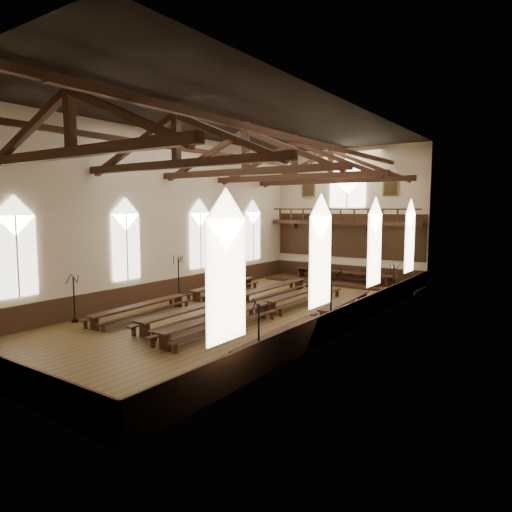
{
  "coord_description": "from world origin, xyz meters",
  "views": [
    {
      "loc": [
        14.16,
        -19.3,
        5.52
      ],
      "look_at": [
        -0.39,
        1.5,
        2.85
      ],
      "focal_mm": 32.0,
      "sensor_mm": 36.0,
      "label": 1
    }
  ],
  "objects_px": {
    "high_table": "(342,273)",
    "candelabrum_right_mid": "(331,314)",
    "refectory_row_b": "(239,298)",
    "refectory_row_c": "(266,305)",
    "refectory_row_a": "(187,296)",
    "candelabrum_left_near": "(74,308)",
    "refectory_row_d": "(317,317)",
    "dais": "(342,282)",
    "candelabrum_right_near": "(259,349)",
    "candelabrum_right_far": "(393,290)",
    "candelabrum_left_far": "(227,276)",
    "candelabrum_left_mid": "(179,285)"
  },
  "relations": [
    {
      "from": "refectory_row_b",
      "to": "refectory_row_c",
      "type": "height_order",
      "value": "refectory_row_c"
    },
    {
      "from": "dais",
      "to": "candelabrum_left_near",
      "type": "height_order",
      "value": "candelabrum_left_near"
    },
    {
      "from": "high_table",
      "to": "candelabrum_right_near",
      "type": "distance_m",
      "value": 18.94
    },
    {
      "from": "candelabrum_right_near",
      "to": "candelabrum_left_near",
      "type": "bearing_deg",
      "value": 178.48
    },
    {
      "from": "high_table",
      "to": "candelabrum_left_far",
      "type": "bearing_deg",
      "value": -134.33
    },
    {
      "from": "refectory_row_b",
      "to": "candelabrum_left_near",
      "type": "bearing_deg",
      "value": -124.23
    },
    {
      "from": "candelabrum_right_mid",
      "to": "candelabrum_right_far",
      "type": "distance_m",
      "value": 8.48
    },
    {
      "from": "dais",
      "to": "candelabrum_left_far",
      "type": "height_order",
      "value": "candelabrum_left_far"
    },
    {
      "from": "high_table",
      "to": "candelabrum_left_far",
      "type": "relative_size",
      "value": 2.91
    },
    {
      "from": "candelabrum_left_near",
      "to": "candelabrum_right_near",
      "type": "distance_m",
      "value": 11.1
    },
    {
      "from": "refectory_row_a",
      "to": "refectory_row_b",
      "type": "height_order",
      "value": "refectory_row_b"
    },
    {
      "from": "candelabrum_left_near",
      "to": "high_table",
      "type": "bearing_deg",
      "value": 71.68
    },
    {
      "from": "high_table",
      "to": "candelabrum_right_far",
      "type": "xyz_separation_m",
      "value": [
        5.16,
        -4.15,
        -0.12
      ]
    },
    {
      "from": "candelabrum_left_far",
      "to": "high_table",
      "type": "bearing_deg",
      "value": 45.67
    },
    {
      "from": "dais",
      "to": "candelabrum_left_near",
      "type": "distance_m",
      "value": 18.9
    },
    {
      "from": "refectory_row_b",
      "to": "refectory_row_c",
      "type": "relative_size",
      "value": 1.0
    },
    {
      "from": "candelabrum_left_near",
      "to": "candelabrum_left_far",
      "type": "height_order",
      "value": "candelabrum_left_far"
    },
    {
      "from": "dais",
      "to": "candelabrum_left_far",
      "type": "bearing_deg",
      "value": -134.33
    },
    {
      "from": "dais",
      "to": "candelabrum_left_near",
      "type": "xyz_separation_m",
      "value": [
        -5.94,
        -17.93,
        0.61
      ]
    },
    {
      "from": "refectory_row_c",
      "to": "candelabrum_left_far",
      "type": "relative_size",
      "value": 5.38
    },
    {
      "from": "refectory_row_c",
      "to": "candelabrum_right_mid",
      "type": "height_order",
      "value": "candelabrum_right_mid"
    },
    {
      "from": "candelabrum_right_mid",
      "to": "refectory_row_c",
      "type": "bearing_deg",
      "value": 166.28
    },
    {
      "from": "refectory_row_a",
      "to": "candelabrum_right_near",
      "type": "xyz_separation_m",
      "value": [
        9.49,
        -6.47,
        0.24
      ]
    },
    {
      "from": "refectory_row_b",
      "to": "high_table",
      "type": "distance_m",
      "value": 11.0
    },
    {
      "from": "refectory_row_a",
      "to": "refectory_row_b",
      "type": "distance_m",
      "value": 3.26
    },
    {
      "from": "refectory_row_d",
      "to": "candelabrum_right_near",
      "type": "relative_size",
      "value": 5.59
    },
    {
      "from": "high_table",
      "to": "candelabrum_left_near",
      "type": "height_order",
      "value": "candelabrum_left_near"
    },
    {
      "from": "refectory_row_d",
      "to": "candelabrum_left_far",
      "type": "height_order",
      "value": "candelabrum_left_far"
    },
    {
      "from": "candelabrum_right_mid",
      "to": "candelabrum_right_far",
      "type": "xyz_separation_m",
      "value": [
        0.0,
        8.48,
        -0.17
      ]
    },
    {
      "from": "candelabrum_left_near",
      "to": "candelabrum_right_near",
      "type": "bearing_deg",
      "value": -1.52
    },
    {
      "from": "candelabrum_left_far",
      "to": "candelabrum_right_near",
      "type": "relative_size",
      "value": 1.11
    },
    {
      "from": "dais",
      "to": "candelabrum_right_mid",
      "type": "distance_m",
      "value": 13.66
    },
    {
      "from": "refectory_row_d",
      "to": "high_table",
      "type": "relative_size",
      "value": 1.73
    },
    {
      "from": "candelabrum_right_near",
      "to": "candelabrum_right_mid",
      "type": "height_order",
      "value": "candelabrum_right_mid"
    },
    {
      "from": "refectory_row_b",
      "to": "candelabrum_left_near",
      "type": "xyz_separation_m",
      "value": [
        -4.76,
        -7.0,
        0.15
      ]
    },
    {
      "from": "dais",
      "to": "high_table",
      "type": "height_order",
      "value": "high_table"
    },
    {
      "from": "refectory_row_a",
      "to": "refectory_row_b",
      "type": "bearing_deg",
      "value": 14.66
    },
    {
      "from": "high_table",
      "to": "candelabrum_left_mid",
      "type": "relative_size",
      "value": 2.97
    },
    {
      "from": "refectory_row_c",
      "to": "high_table",
      "type": "relative_size",
      "value": 1.85
    },
    {
      "from": "high_table",
      "to": "candelabrum_left_near",
      "type": "xyz_separation_m",
      "value": [
        -5.94,
        -17.93,
        -0.11
      ]
    },
    {
      "from": "candelabrum_left_near",
      "to": "dais",
      "type": "bearing_deg",
      "value": 71.68
    },
    {
      "from": "refectory_row_a",
      "to": "candelabrum_left_near",
      "type": "height_order",
      "value": "candelabrum_left_near"
    },
    {
      "from": "refectory_row_a",
      "to": "candelabrum_right_far",
      "type": "relative_size",
      "value": 5.98
    },
    {
      "from": "refectory_row_c",
      "to": "candelabrum_right_near",
      "type": "xyz_separation_m",
      "value": [
        4.11,
        -6.6,
        0.18
      ]
    },
    {
      "from": "refectory_row_a",
      "to": "candelabrum_left_far",
      "type": "relative_size",
      "value": 5.11
    },
    {
      "from": "refectory_row_a",
      "to": "candelabrum_left_far",
      "type": "distance_m",
      "value": 5.91
    },
    {
      "from": "high_table",
      "to": "candelabrum_right_mid",
      "type": "bearing_deg",
      "value": -67.76
    },
    {
      "from": "refectory_row_c",
      "to": "candelabrum_left_near",
      "type": "distance_m",
      "value": 9.42
    },
    {
      "from": "refectory_row_a",
      "to": "dais",
      "type": "distance_m",
      "value": 12.53
    },
    {
      "from": "refectory_row_a",
      "to": "dais",
      "type": "bearing_deg",
      "value": 69.8
    }
  ]
}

